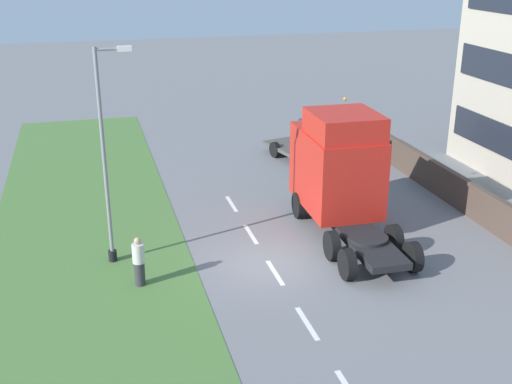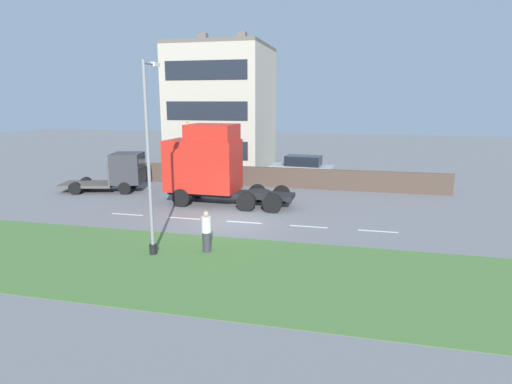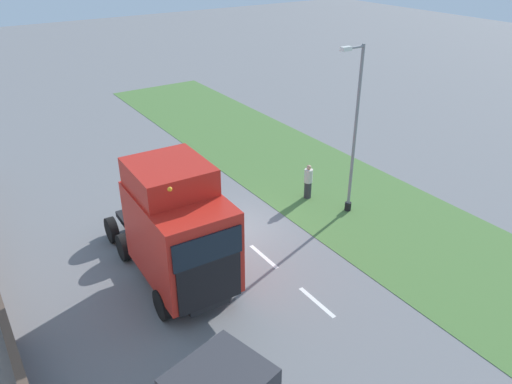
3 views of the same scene
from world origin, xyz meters
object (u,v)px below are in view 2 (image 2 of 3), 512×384
lamp_post (150,167)px  flatbed_truck (121,171)px  parked_car (302,170)px  pedestrian (206,232)px  lorry_cab (208,164)px

lamp_post → flatbed_truck: bearing=36.0°
parked_car → lamp_post: lamp_post is taller
parked_car → pedestrian: 15.27m
parked_car → pedestrian: parked_car is taller
parked_car → pedestrian: (-15.17, 1.79, -0.17)m
lorry_cab → pedestrian: lorry_cab is taller
flatbed_truck → lamp_post: bearing=21.6°
lorry_cab → lamp_post: bearing=-173.4°
pedestrian → parked_car: bearing=-6.7°
lamp_post → pedestrian: lamp_post is taller
parked_car → pedestrian: size_ratio=2.78×
flatbed_truck → pedestrian: size_ratio=3.37×
flatbed_truck → lorry_cab: bearing=60.3°
lorry_cab → flatbed_truck: 7.07m
parked_car → lamp_post: size_ratio=0.64×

